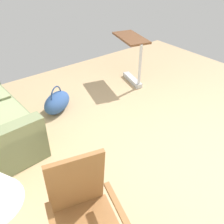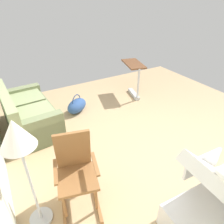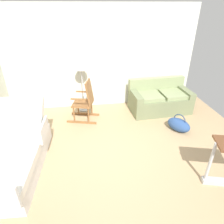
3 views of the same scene
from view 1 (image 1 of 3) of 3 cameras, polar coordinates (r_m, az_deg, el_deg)
The scene contains 4 objects.
ground_plane at distance 3.35m, azimuth 12.24°, elevation -8.40°, with size 6.30×6.30×0.00m, color tan.
rocking_chair at distance 2.07m, azimuth -6.59°, elevation -22.80°, with size 0.85×0.65×1.05m.
overbed_table at distance 4.71m, azimuth 4.67°, elevation 13.06°, with size 0.88×0.59×0.84m.
duffel_bag at distance 4.01m, azimuth -12.53°, elevation 2.21°, with size 0.57×0.64×0.43m.
Camera 1 is at (-1.47, 2.03, 2.23)m, focal length 39.74 mm.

